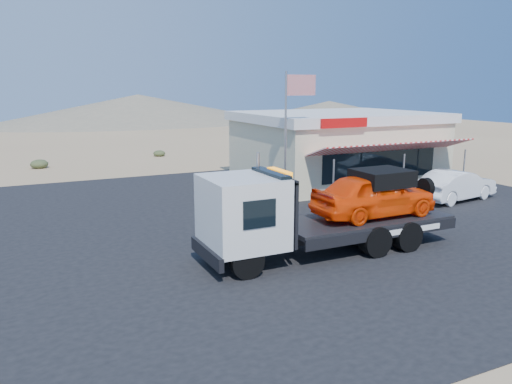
{
  "coord_description": "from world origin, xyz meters",
  "views": [
    {
      "loc": [
        -6.0,
        -14.9,
        5.39
      ],
      "look_at": [
        1.85,
        1.56,
        1.5
      ],
      "focal_mm": 35.0,
      "sensor_mm": 36.0,
      "label": 1
    }
  ],
  "objects_px": {
    "jerky_store": "(336,146)",
    "flagpole": "(290,123)",
    "white_sedan": "(456,185)",
    "tow_truck": "(324,207)"
  },
  "relations": [
    {
      "from": "tow_truck",
      "to": "jerky_store",
      "type": "xyz_separation_m",
      "value": [
        7.76,
        10.68,
        0.44
      ]
    },
    {
      "from": "white_sedan",
      "to": "jerky_store",
      "type": "xyz_separation_m",
      "value": [
        -2.17,
        6.92,
        1.24
      ]
    },
    {
      "from": "tow_truck",
      "to": "flagpole",
      "type": "xyz_separation_m",
      "value": [
        2.19,
        6.21,
        2.22
      ]
    },
    {
      "from": "jerky_store",
      "to": "flagpole",
      "type": "bearing_deg",
      "value": -141.21
    },
    {
      "from": "tow_truck",
      "to": "flagpole",
      "type": "height_order",
      "value": "flagpole"
    },
    {
      "from": "white_sedan",
      "to": "flagpole",
      "type": "distance_m",
      "value": 8.66
    },
    {
      "from": "jerky_store",
      "to": "flagpole",
      "type": "distance_m",
      "value": 7.36
    },
    {
      "from": "tow_truck",
      "to": "white_sedan",
      "type": "height_order",
      "value": "tow_truck"
    },
    {
      "from": "tow_truck",
      "to": "jerky_store",
      "type": "relative_size",
      "value": 0.83
    },
    {
      "from": "white_sedan",
      "to": "flagpole",
      "type": "height_order",
      "value": "flagpole"
    }
  ]
}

